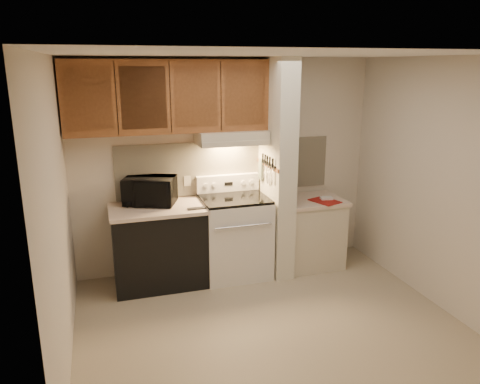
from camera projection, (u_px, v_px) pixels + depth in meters
name	position (u px, v px, depth m)	size (l,w,h in m)	color
floor	(268.00, 323.00, 4.53)	(3.60, 3.60, 0.00)	tan
ceiling	(273.00, 54.00, 3.87)	(3.60, 3.60, 0.00)	white
wall_back	(226.00, 166.00, 5.58)	(3.60, 0.02, 2.50)	beige
wall_left	(57.00, 217.00, 3.69)	(0.02, 3.00, 2.50)	beige
wall_right	(438.00, 184.00, 4.71)	(0.02, 3.00, 2.50)	beige
backsplash	(227.00, 167.00, 5.57)	(2.60, 0.02, 0.63)	beige
range_body	(235.00, 237.00, 5.47)	(0.76, 0.65, 0.92)	silver
oven_window	(243.00, 244.00, 5.17)	(0.50, 0.01, 0.30)	black
oven_handle	(244.00, 226.00, 5.08)	(0.02, 0.02, 0.65)	silver
cooktop	(234.00, 198.00, 5.35)	(0.74, 0.64, 0.03)	black
range_backguard	(228.00, 183.00, 5.58)	(0.76, 0.08, 0.20)	silver
range_display	(229.00, 184.00, 5.54)	(0.10, 0.01, 0.04)	black
range_knob_left_outer	(206.00, 186.00, 5.46)	(0.05, 0.05, 0.02)	silver
range_knob_left_inner	(214.00, 185.00, 5.49)	(0.05, 0.05, 0.02)	silver
range_knob_right_inner	(243.00, 183.00, 5.59)	(0.05, 0.05, 0.02)	silver
range_knob_right_outer	(251.00, 182.00, 5.62)	(0.05, 0.05, 0.02)	silver
dishwasher_front	(159.00, 247.00, 5.24)	(1.00, 0.63, 0.87)	black
left_countertop	(157.00, 209.00, 5.12)	(1.04, 0.67, 0.04)	beige
spoon_rest	(197.00, 208.00, 5.04)	(0.20, 0.06, 0.01)	black
teal_jar	(159.00, 197.00, 5.32)	(0.08, 0.08, 0.09)	#256D61
outlet	(187.00, 181.00, 5.46)	(0.08, 0.01, 0.12)	beige
microwave	(150.00, 191.00, 5.19)	(0.55, 0.37, 0.30)	black
partition_pillar	(277.00, 169.00, 5.40)	(0.22, 0.70, 2.50)	beige
pillar_trim	(267.00, 165.00, 5.36)	(0.01, 0.70, 0.04)	brown
knife_strip	(268.00, 164.00, 5.30)	(0.02, 0.42, 0.04)	black
knife_blade_a	(273.00, 176.00, 5.17)	(0.01, 0.04, 0.16)	silver
knife_handle_a	(273.00, 163.00, 5.14)	(0.02, 0.02, 0.10)	black
knife_blade_b	(269.00, 175.00, 5.27)	(0.01, 0.04, 0.18)	silver
knife_handle_b	(270.00, 161.00, 5.22)	(0.02, 0.02, 0.10)	black
knife_blade_c	(267.00, 175.00, 5.33)	(0.01, 0.04, 0.20)	silver
knife_handle_c	(267.00, 160.00, 5.30)	(0.02, 0.02, 0.10)	black
knife_blade_d	(265.00, 171.00, 5.41)	(0.01, 0.04, 0.16)	silver
knife_handle_d	(265.00, 159.00, 5.36)	(0.02, 0.02, 0.10)	black
knife_blade_e	(262.00, 171.00, 5.49)	(0.01, 0.04, 0.18)	silver
knife_handle_e	(263.00, 158.00, 5.43)	(0.02, 0.02, 0.10)	black
oven_mitt	(261.00, 169.00, 5.53)	(0.03, 0.10, 0.24)	slate
right_cab_base	(310.00, 233.00, 5.76)	(0.70, 0.60, 0.81)	beige
right_countertop	(312.00, 200.00, 5.64)	(0.74, 0.64, 0.04)	beige
red_folder	(325.00, 201.00, 5.53)	(0.24, 0.33, 0.01)	maroon
white_box	(326.00, 199.00, 5.58)	(0.14, 0.09, 0.04)	white
range_hood	(231.00, 137.00, 5.28)	(0.78, 0.44, 0.15)	beige
hood_lip	(236.00, 144.00, 5.10)	(0.78, 0.04, 0.06)	beige
upper_cabinets	(168.00, 96.00, 5.00)	(2.18, 0.33, 0.77)	brown
cab_door_a	(88.00, 99.00, 4.63)	(0.46, 0.01, 0.63)	brown
cab_gap_a	(116.00, 99.00, 4.70)	(0.01, 0.01, 0.73)	black
cab_door_b	(144.00, 98.00, 4.78)	(0.46, 0.01, 0.63)	brown
cab_gap_b	(170.00, 97.00, 4.86)	(0.01, 0.01, 0.73)	black
cab_door_c	(196.00, 97.00, 4.93)	(0.46, 0.01, 0.63)	brown
cab_gap_c	(221.00, 96.00, 5.01)	(0.01, 0.01, 0.73)	black
cab_door_d	(245.00, 96.00, 5.09)	(0.46, 0.01, 0.63)	brown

